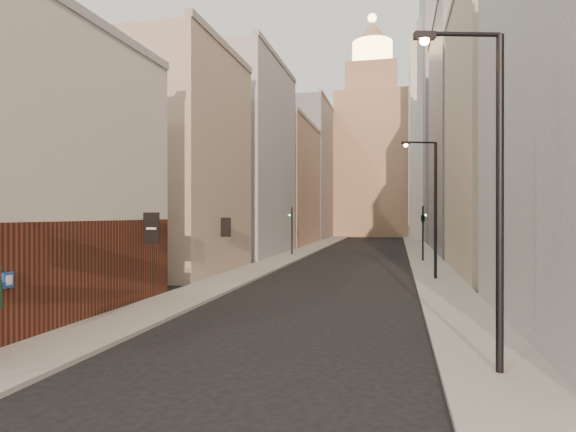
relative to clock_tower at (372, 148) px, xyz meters
The scene contains 15 objects.
sidewalk_left 41.32m from the clock_tower, 98.46° to the right, with size 3.00×140.00×0.15m, color gray.
sidewalk_right 41.64m from the clock_tower, 78.54° to the right, with size 3.00×140.00×0.15m, color gray.
left_bldg_beige 67.60m from the clock_tower, 99.46° to the right, with size 8.00×12.00×16.00m, color gray.
left_bldg_grey 51.76m from the clock_tower, 102.41° to the right, with size 8.00×16.00×20.00m, color gray.
left_bldg_tan 35.05m from the clock_tower, 108.97° to the right, with size 8.00×18.00×17.00m, color #90755E.
left_bldg_wingrid 17.23m from the clock_tower, 132.51° to the right, with size 8.00×20.00×24.00m, color gray.
right_bldg_beige 63.81m from the clock_tower, 78.16° to the right, with size 8.00×16.00×20.00m, color gray.
right_bldg_wingrid 44.21m from the clock_tower, 72.80° to the right, with size 8.00×20.00×26.00m, color gray.
highrise 24.93m from the clock_tower, 36.38° to the right, with size 21.00×23.00×51.20m.
clock_tower is the anchor object (origin of this frame).
white_tower 17.83m from the clock_tower, 51.84° to the right, with size 8.00×8.00×41.50m.
streetlamp_near 86.37m from the clock_tower, 85.11° to the right, with size 2.31×0.78×8.98m.
streetlamp_mid 67.92m from the clock_tower, 83.90° to the right, with size 2.26×0.90×8.93m.
traffic_light_left 52.31m from the clock_tower, 96.50° to the right, with size 0.55×0.43×5.00m.
traffic_light_right 56.27m from the clock_tower, 82.46° to the right, with size 0.72×0.72×5.00m.
Camera 1 is at (3.90, -6.47, 4.25)m, focal length 30.00 mm.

